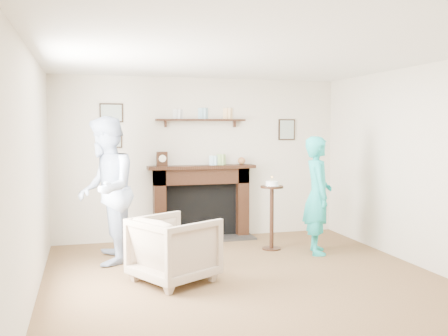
% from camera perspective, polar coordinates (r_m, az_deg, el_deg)
% --- Properties ---
extents(ground, '(5.00, 5.00, 0.00)m').
position_cam_1_polar(ground, '(5.67, 3.12, -13.14)').
color(ground, brown).
rests_on(ground, ground).
extents(room_shell, '(4.54, 5.02, 2.52)m').
position_cam_1_polar(room_shell, '(6.06, 1.07, 3.62)').
color(room_shell, beige).
rests_on(room_shell, ground).
extents(armchair, '(1.10, 1.09, 0.74)m').
position_cam_1_polar(armchair, '(5.80, -5.69, -12.76)').
color(armchair, tan).
rests_on(armchair, ground).
extents(man, '(0.79, 0.98, 1.88)m').
position_cam_1_polar(man, '(6.69, -13.23, -10.50)').
color(man, '#C9D9FC').
rests_on(man, ground).
extents(woman, '(0.54, 0.67, 1.61)m').
position_cam_1_polar(woman, '(7.12, 10.55, -9.52)').
color(woman, '#22C1BF').
rests_on(woman, ground).
extents(pedestal_table, '(0.33, 0.33, 1.04)m').
position_cam_1_polar(pedestal_table, '(7.12, 5.48, -4.19)').
color(pedestal_table, black).
rests_on(pedestal_table, ground).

